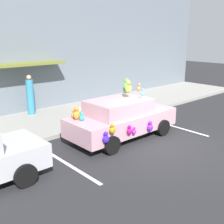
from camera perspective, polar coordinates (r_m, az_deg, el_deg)
name	(u,v)px	position (r m, az deg, el deg)	size (l,w,h in m)	color
ground_plane	(158,144)	(10.35, 9.54, -6.58)	(60.00, 60.00, 0.00)	#262628
sidewalk	(79,114)	(13.81, -6.77, -0.46)	(24.00, 4.00, 0.15)	gray
storefront_building	(53,48)	(15.10, -12.03, 12.70)	(24.00, 1.25, 6.40)	slate
parking_stripe_front	(171,126)	(12.52, 12.13, -2.75)	(0.12, 3.60, 0.01)	silver
parking_stripe_rear	(65,162)	(8.96, -9.64, -10.20)	(0.12, 3.60, 0.01)	silver
plush_covered_car	(121,118)	(10.61, 1.91, -1.19)	(4.39, 2.10, 2.21)	#CB98A5
teddy_bear_on_sidewalk	(80,115)	(12.38, -6.63, -0.55)	(0.34, 0.28, 0.65)	beige
pedestrian_walking_past	(30,96)	(13.86, -16.45, 3.17)	(0.35, 0.35, 1.90)	teal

